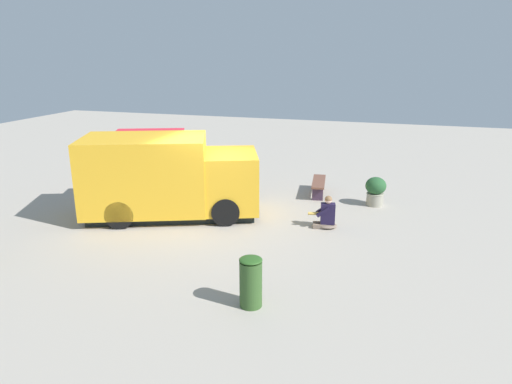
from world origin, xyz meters
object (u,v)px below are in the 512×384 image
object	(u,v)px
food_truck	(167,178)
planter_flowering_near	(375,190)
person_customer	(326,215)
plaza_bench	(319,184)
trash_bin	(251,282)

from	to	relation	value
food_truck	planter_flowering_near	distance (m)	6.20
person_customer	planter_flowering_near	bearing A→B (deg)	-116.08
plaza_bench	trash_bin	xyz separation A→B (m)	(-0.00, 7.31, 0.14)
food_truck	trash_bin	distance (m)	5.55
person_customer	planter_flowering_near	distance (m)	2.56
planter_flowering_near	plaza_bench	xyz separation A→B (m)	(1.83, -0.63, -0.13)
person_customer	plaza_bench	distance (m)	3.01
plaza_bench	trash_bin	distance (m)	7.31
food_truck	plaza_bench	bearing A→B (deg)	-138.96
trash_bin	plaza_bench	bearing A→B (deg)	-89.98
planter_flowering_near	plaza_bench	size ratio (longest dim) A/B	0.53
food_truck	planter_flowering_near	bearing A→B (deg)	-154.75
person_customer	plaza_bench	world-z (taller)	person_customer
food_truck	plaza_bench	xyz separation A→B (m)	(-3.75, -3.26, -0.74)
person_customer	plaza_bench	bearing A→B (deg)	-76.41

